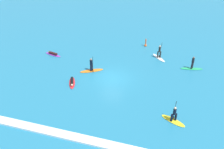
{
  "coord_description": "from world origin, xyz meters",
  "views": [
    {
      "loc": [
        7.2,
        -24.05,
        16.04
      ],
      "look_at": [
        0.0,
        0.0,
        0.5
      ],
      "focal_mm": 39.67,
      "sensor_mm": 36.0,
      "label": 1
    }
  ],
  "objects_px": {
    "surfer_on_white_board": "(159,55)",
    "marker_buoy": "(146,45)",
    "surfer_on_red_board": "(72,82)",
    "surfer_on_yellow_board": "(174,117)",
    "surfer_on_green_board": "(192,66)",
    "surfer_on_orange_board": "(91,68)",
    "surfer_on_purple_board": "(53,54)"
  },
  "relations": [
    {
      "from": "surfer_on_white_board",
      "to": "marker_buoy",
      "type": "distance_m",
      "value": 4.11
    },
    {
      "from": "surfer_on_purple_board",
      "to": "surfer_on_red_board",
      "type": "xyz_separation_m",
      "value": [
        5.6,
        -5.85,
        -0.02
      ]
    },
    {
      "from": "surfer_on_purple_board",
      "to": "marker_buoy",
      "type": "bearing_deg",
      "value": -137.4
    },
    {
      "from": "surfer_on_purple_board",
      "to": "surfer_on_orange_board",
      "type": "distance_m",
      "value": 7.28
    },
    {
      "from": "surfer_on_red_board",
      "to": "surfer_on_purple_board",
      "type": "bearing_deg",
      "value": -160.15
    },
    {
      "from": "surfer_on_green_board",
      "to": "surfer_on_yellow_board",
      "type": "xyz_separation_m",
      "value": [
        -1.44,
        -10.55,
        0.0
      ]
    },
    {
      "from": "surfer_on_orange_board",
      "to": "surfer_on_white_board",
      "type": "distance_m",
      "value": 9.69
    },
    {
      "from": "surfer_on_yellow_board",
      "to": "surfer_on_green_board",
      "type": "bearing_deg",
      "value": -71.84
    },
    {
      "from": "surfer_on_white_board",
      "to": "surfer_on_yellow_board",
      "type": "bearing_deg",
      "value": 151.29
    },
    {
      "from": "surfer_on_yellow_board",
      "to": "surfer_on_white_board",
      "type": "bearing_deg",
      "value": -50.5
    },
    {
      "from": "surfer_on_orange_board",
      "to": "surfer_on_white_board",
      "type": "height_order",
      "value": "surfer_on_orange_board"
    },
    {
      "from": "surfer_on_purple_board",
      "to": "marker_buoy",
      "type": "xyz_separation_m",
      "value": [
        12.02,
        6.62,
        0.08
      ]
    },
    {
      "from": "surfer_on_yellow_board",
      "to": "surfer_on_red_board",
      "type": "bearing_deg",
      "value": 10.92
    },
    {
      "from": "surfer_on_purple_board",
      "to": "surfer_on_yellow_board",
      "type": "xyz_separation_m",
      "value": [
        17.44,
        -9.02,
        0.26
      ]
    },
    {
      "from": "marker_buoy",
      "to": "surfer_on_orange_board",
      "type": "bearing_deg",
      "value": -119.5
    },
    {
      "from": "surfer_on_white_board",
      "to": "marker_buoy",
      "type": "relative_size",
      "value": 1.91
    },
    {
      "from": "surfer_on_green_board",
      "to": "surfer_on_orange_board",
      "type": "distance_m",
      "value": 12.77
    },
    {
      "from": "marker_buoy",
      "to": "surfer_on_green_board",
      "type": "bearing_deg",
      "value": -36.58
    },
    {
      "from": "surfer_on_purple_board",
      "to": "surfer_on_green_board",
      "type": "bearing_deg",
      "value": -161.61
    },
    {
      "from": "surfer_on_yellow_board",
      "to": "surfer_on_orange_board",
      "type": "height_order",
      "value": "surfer_on_orange_board"
    },
    {
      "from": "surfer_on_red_board",
      "to": "surfer_on_yellow_board",
      "type": "xyz_separation_m",
      "value": [
        11.85,
        -3.17,
        0.28
      ]
    },
    {
      "from": "surfer_on_red_board",
      "to": "marker_buoy",
      "type": "xyz_separation_m",
      "value": [
        6.42,
        12.47,
        0.1
      ]
    },
    {
      "from": "surfer_on_red_board",
      "to": "surfer_on_orange_board",
      "type": "height_order",
      "value": "surfer_on_orange_board"
    },
    {
      "from": "surfer_on_purple_board",
      "to": "surfer_on_orange_board",
      "type": "height_order",
      "value": "surfer_on_orange_board"
    },
    {
      "from": "surfer_on_green_board",
      "to": "marker_buoy",
      "type": "height_order",
      "value": "surfer_on_green_board"
    },
    {
      "from": "surfer_on_purple_board",
      "to": "surfer_on_red_board",
      "type": "distance_m",
      "value": 8.09
    },
    {
      "from": "surfer_on_white_board",
      "to": "surfer_on_orange_board",
      "type": "bearing_deg",
      "value": 85.47
    },
    {
      "from": "surfer_on_green_board",
      "to": "surfer_on_yellow_board",
      "type": "relative_size",
      "value": 1.14
    },
    {
      "from": "surfer_on_green_board",
      "to": "surfer_on_white_board",
      "type": "distance_m",
      "value": 4.77
    },
    {
      "from": "surfer_on_orange_board",
      "to": "surfer_on_white_board",
      "type": "bearing_deg",
      "value": 6.73
    },
    {
      "from": "marker_buoy",
      "to": "surfer_on_white_board",
      "type": "bearing_deg",
      "value": -53.52
    },
    {
      "from": "surfer_on_purple_board",
      "to": "surfer_on_yellow_board",
      "type": "relative_size",
      "value": 1.08
    }
  ]
}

